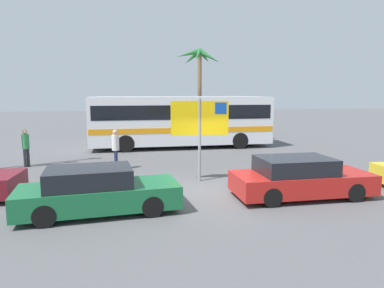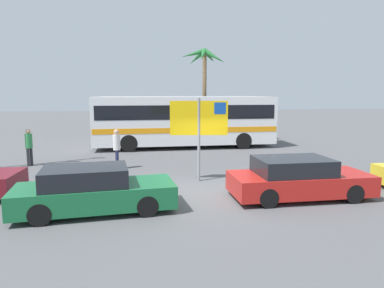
{
  "view_description": "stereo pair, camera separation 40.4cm",
  "coord_description": "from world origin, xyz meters",
  "px_view_note": "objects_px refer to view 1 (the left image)",
  "views": [
    {
      "loc": [
        -2.68,
        -11.34,
        3.37
      ],
      "look_at": [
        0.04,
        2.74,
        1.3
      ],
      "focal_mm": 32.72,
      "sensor_mm": 36.0,
      "label": 1
    },
    {
      "loc": [
        -2.29,
        -11.41,
        3.37
      ],
      "look_at": [
        0.04,
        2.74,
        1.3
      ],
      "focal_mm": 32.72,
      "sensor_mm": 36.0,
      "label": 2
    }
  ],
  "objects_px": {
    "pedestrian_near_sign": "(116,146)",
    "pedestrian_crossing_lot": "(26,145)",
    "bus_rear_coach": "(177,116)",
    "car_red": "(300,178)",
    "ferry_sign": "(201,121)",
    "bus_front_coach": "(181,119)",
    "car_green": "(97,191)"
  },
  "relations": [
    {
      "from": "pedestrian_near_sign",
      "to": "pedestrian_crossing_lot",
      "type": "xyz_separation_m",
      "value": [
        -4.08,
        1.39,
        -0.03
      ]
    },
    {
      "from": "bus_rear_coach",
      "to": "pedestrian_crossing_lot",
      "type": "bearing_deg",
      "value": -136.05
    },
    {
      "from": "car_red",
      "to": "ferry_sign",
      "type": "bearing_deg",
      "value": 135.31
    },
    {
      "from": "bus_front_coach",
      "to": "bus_rear_coach",
      "type": "distance_m",
      "value": 3.43
    },
    {
      "from": "car_green",
      "to": "ferry_sign",
      "type": "bearing_deg",
      "value": 34.7
    },
    {
      "from": "car_red",
      "to": "car_green",
      "type": "bearing_deg",
      "value": -176.74
    },
    {
      "from": "pedestrian_near_sign",
      "to": "car_green",
      "type": "bearing_deg",
      "value": 77.46
    },
    {
      "from": "car_green",
      "to": "pedestrian_crossing_lot",
      "type": "relative_size",
      "value": 2.63
    },
    {
      "from": "car_green",
      "to": "car_red",
      "type": "relative_size",
      "value": 1.02
    },
    {
      "from": "ferry_sign",
      "to": "car_red",
      "type": "distance_m",
      "value": 4.19
    },
    {
      "from": "bus_front_coach",
      "to": "car_green",
      "type": "height_order",
      "value": "bus_front_coach"
    },
    {
      "from": "bus_rear_coach",
      "to": "pedestrian_crossing_lot",
      "type": "relative_size",
      "value": 6.39
    },
    {
      "from": "ferry_sign",
      "to": "bus_front_coach",
      "type": "bearing_deg",
      "value": 94.3
    },
    {
      "from": "car_red",
      "to": "pedestrian_crossing_lot",
      "type": "xyz_separation_m",
      "value": [
        -10.09,
        6.83,
        0.4
      ]
    },
    {
      "from": "car_green",
      "to": "car_red",
      "type": "xyz_separation_m",
      "value": [
        6.4,
        0.36,
        0.0
      ]
    },
    {
      "from": "bus_front_coach",
      "to": "car_red",
      "type": "xyz_separation_m",
      "value": [
        2.09,
        -11.34,
        -1.15
      ]
    },
    {
      "from": "car_red",
      "to": "bus_rear_coach",
      "type": "bearing_deg",
      "value": 97.28
    },
    {
      "from": "bus_rear_coach",
      "to": "ferry_sign",
      "type": "bearing_deg",
      "value": -94.08
    },
    {
      "from": "bus_rear_coach",
      "to": "car_red",
      "type": "xyz_separation_m",
      "value": [
        1.86,
        -14.76,
        -1.15
      ]
    },
    {
      "from": "car_green",
      "to": "bus_rear_coach",
      "type": "bearing_deg",
      "value": 68.25
    },
    {
      "from": "car_green",
      "to": "car_red",
      "type": "bearing_deg",
      "value": -1.86
    },
    {
      "from": "bus_rear_coach",
      "to": "ferry_sign",
      "type": "xyz_separation_m",
      "value": [
        -0.86,
        -12.06,
        0.54
      ]
    },
    {
      "from": "bus_rear_coach",
      "to": "car_green",
      "type": "distance_m",
      "value": 15.82
    },
    {
      "from": "car_red",
      "to": "pedestrian_near_sign",
      "type": "relative_size",
      "value": 2.5
    },
    {
      "from": "bus_rear_coach",
      "to": "ferry_sign",
      "type": "height_order",
      "value": "ferry_sign"
    },
    {
      "from": "bus_rear_coach",
      "to": "ferry_sign",
      "type": "distance_m",
      "value": 12.1
    },
    {
      "from": "bus_front_coach",
      "to": "bus_rear_coach",
      "type": "bearing_deg",
      "value": 86.21
    },
    {
      "from": "ferry_sign",
      "to": "car_green",
      "type": "height_order",
      "value": "ferry_sign"
    },
    {
      "from": "bus_front_coach",
      "to": "bus_rear_coach",
      "type": "xyz_separation_m",
      "value": [
        0.23,
        3.42,
        0.0
      ]
    },
    {
      "from": "bus_rear_coach",
      "to": "car_green",
      "type": "xyz_separation_m",
      "value": [
        -4.54,
        -15.11,
        -1.15
      ]
    },
    {
      "from": "bus_rear_coach",
      "to": "car_red",
      "type": "bearing_deg",
      "value": -82.8
    },
    {
      "from": "ferry_sign",
      "to": "pedestrian_near_sign",
      "type": "height_order",
      "value": "ferry_sign"
    }
  ]
}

